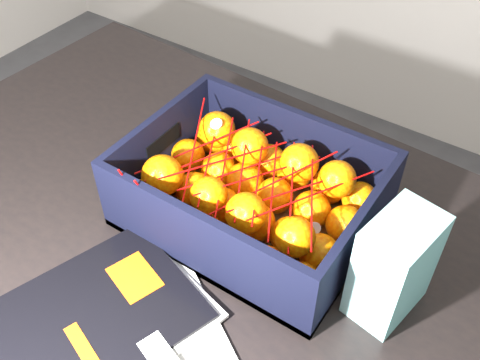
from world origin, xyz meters
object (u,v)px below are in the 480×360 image
Objects in this scene: produce_crate at (251,200)px; retail_carton at (394,267)px; magazine_stack at (100,327)px; table at (195,268)px.

retail_carton is (0.24, -0.03, 0.04)m from produce_crate.
produce_crate is 2.28× the size of retail_carton.
retail_carton is at bearing -6.61° from produce_crate.
magazine_stack is 0.29m from produce_crate.
table is 3.56× the size of magazine_stack.
retail_carton reaches higher than produce_crate.
produce_crate is at bearing 78.89° from magazine_stack.
retail_carton is (0.31, 0.04, 0.18)m from table.
produce_crate is at bearing -176.52° from retail_carton.
magazine_stack is at bearing -129.20° from retail_carton.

